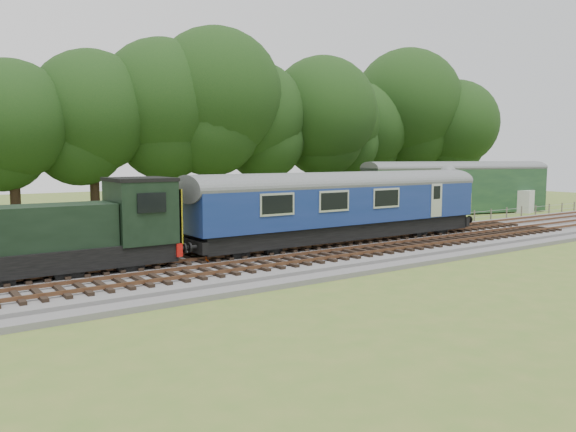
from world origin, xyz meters
TOP-DOWN VIEW (x-y plane):
  - ground at (0.00, 0.00)m, footprint 120.00×120.00m
  - ballast at (0.00, 0.00)m, footprint 70.00×7.00m
  - track_north at (0.00, 1.40)m, footprint 67.20×2.40m
  - track_south at (0.00, -1.60)m, footprint 67.20×2.40m
  - fence at (0.00, 4.50)m, footprint 64.00×0.12m
  - tree_line at (0.00, 22.00)m, footprint 70.00×8.00m
  - dmu_railcar at (2.59, 1.40)m, footprint 18.05×2.86m
  - shunter_loco at (-11.34, 1.40)m, footprint 8.92×2.60m
  - worker at (-5.78, 0.68)m, footprint 0.79×0.68m
  - parked_coach at (22.96, 10.12)m, footprint 17.58×7.16m
  - shed at (14.66, 12.61)m, footprint 4.40×4.40m
  - caravan at (29.77, 7.95)m, footprint 4.45×3.08m

SIDE VIEW (x-z plane):
  - ground at x=0.00m, z-range 0.00..0.00m
  - fence at x=0.00m, z-range -0.50..0.50m
  - tree_line at x=0.00m, z-range -9.00..9.00m
  - ballast at x=0.00m, z-range 0.00..0.35m
  - track_north at x=0.00m, z-range 0.31..0.52m
  - track_south at x=0.00m, z-range 0.31..0.52m
  - caravan at x=29.77m, z-range 0.00..1.98m
  - worker at x=-5.78m, z-range 0.35..2.19m
  - shed at x=14.66m, z-range 0.02..3.00m
  - shunter_loco at x=-11.34m, z-range 0.29..3.66m
  - parked_coach at x=22.96m, z-range 0.27..4.71m
  - dmu_railcar at x=2.59m, z-range 0.67..4.54m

